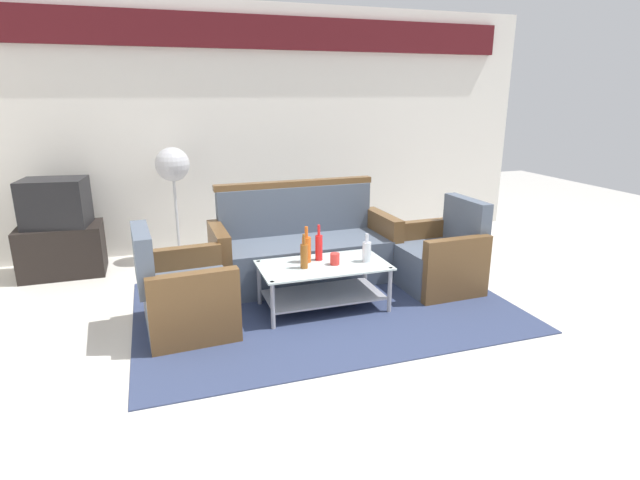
{
  "coord_description": "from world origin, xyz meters",
  "views": [
    {
      "loc": [
        -1.48,
        -3.0,
        1.83
      ],
      "look_at": [
        -0.21,
        0.8,
        0.65
      ],
      "focal_mm": 28.34,
      "sensor_mm": 36.0,
      "label": 1
    }
  ],
  "objects_px": {
    "armchair_right": "(439,259)",
    "pedestal_fan": "(173,171)",
    "television": "(55,203)",
    "coffee_table": "(323,280)",
    "bottle_orange": "(306,249)",
    "tv_stand": "(62,250)",
    "couch": "(304,250)",
    "bottle_brown": "(304,255)",
    "bottle_clear": "(367,251)",
    "armchair_left": "(184,296)",
    "bottle_red": "(319,247)",
    "cup": "(335,259)"
  },
  "relations": [
    {
      "from": "coffee_table",
      "to": "armchair_left",
      "type": "bearing_deg",
      "value": -177.91
    },
    {
      "from": "armchair_right",
      "to": "bottle_orange",
      "type": "xyz_separation_m",
      "value": [
        -1.34,
        -0.02,
        0.24
      ]
    },
    {
      "from": "armchair_right",
      "to": "coffee_table",
      "type": "relative_size",
      "value": 0.77
    },
    {
      "from": "armchair_right",
      "to": "bottle_brown",
      "type": "bearing_deg",
      "value": 94.83
    },
    {
      "from": "armchair_right",
      "to": "television",
      "type": "relative_size",
      "value": 1.31
    },
    {
      "from": "coffee_table",
      "to": "bottle_orange",
      "type": "bearing_deg",
      "value": 137.33
    },
    {
      "from": "bottle_orange",
      "to": "pedestal_fan",
      "type": "height_order",
      "value": "pedestal_fan"
    },
    {
      "from": "armchair_left",
      "to": "coffee_table",
      "type": "relative_size",
      "value": 0.77
    },
    {
      "from": "bottle_orange",
      "to": "armchair_left",
      "type": "bearing_deg",
      "value": -171.89
    },
    {
      "from": "cup",
      "to": "coffee_table",
      "type": "bearing_deg",
      "value": 160.51
    },
    {
      "from": "armchair_left",
      "to": "bottle_red",
      "type": "bearing_deg",
      "value": 94.45
    },
    {
      "from": "bottle_red",
      "to": "television",
      "type": "bearing_deg",
      "value": 145.49
    },
    {
      "from": "armchair_left",
      "to": "armchair_right",
      "type": "distance_m",
      "value": 2.4
    },
    {
      "from": "bottle_brown",
      "to": "cup",
      "type": "bearing_deg",
      "value": 0.58
    },
    {
      "from": "cup",
      "to": "armchair_left",
      "type": "bearing_deg",
      "value": -179.56
    },
    {
      "from": "armchair_right",
      "to": "cup",
      "type": "bearing_deg",
      "value": 96.28
    },
    {
      "from": "bottle_orange",
      "to": "cup",
      "type": "height_order",
      "value": "bottle_orange"
    },
    {
      "from": "armchair_left",
      "to": "bottle_orange",
      "type": "bearing_deg",
      "value": 94.44
    },
    {
      "from": "armchair_left",
      "to": "cup",
      "type": "distance_m",
      "value": 1.28
    },
    {
      "from": "armchair_left",
      "to": "bottle_red",
      "type": "xyz_separation_m",
      "value": [
        1.17,
        0.17,
        0.24
      ]
    },
    {
      "from": "coffee_table",
      "to": "tv_stand",
      "type": "bearing_deg",
      "value": 143.43
    },
    {
      "from": "bottle_orange",
      "to": "pedestal_fan",
      "type": "xyz_separation_m",
      "value": [
        -0.99,
        1.63,
        0.48
      ]
    },
    {
      "from": "armchair_left",
      "to": "bottle_brown",
      "type": "distance_m",
      "value": 1.02
    },
    {
      "from": "bottle_clear",
      "to": "pedestal_fan",
      "type": "height_order",
      "value": "pedestal_fan"
    },
    {
      "from": "couch",
      "to": "cup",
      "type": "height_order",
      "value": "couch"
    },
    {
      "from": "armchair_right",
      "to": "tv_stand",
      "type": "xyz_separation_m",
      "value": [
        -3.49,
        1.56,
        -0.03
      ]
    },
    {
      "from": "couch",
      "to": "cup",
      "type": "xyz_separation_m",
      "value": [
        0.05,
        -0.76,
        0.14
      ]
    },
    {
      "from": "pedestal_fan",
      "to": "bottle_orange",
      "type": "bearing_deg",
      "value": -58.66
    },
    {
      "from": "bottle_red",
      "to": "pedestal_fan",
      "type": "relative_size",
      "value": 0.25
    },
    {
      "from": "bottle_orange",
      "to": "tv_stand",
      "type": "height_order",
      "value": "bottle_orange"
    },
    {
      "from": "television",
      "to": "pedestal_fan",
      "type": "xyz_separation_m",
      "value": [
        1.16,
        0.05,
        0.25
      ]
    },
    {
      "from": "couch",
      "to": "armchair_left",
      "type": "height_order",
      "value": "couch"
    },
    {
      "from": "tv_stand",
      "to": "television",
      "type": "xyz_separation_m",
      "value": [
        0.0,
        0.0,
        0.5
      ]
    },
    {
      "from": "armchair_right",
      "to": "bottle_brown",
      "type": "relative_size",
      "value": 2.89
    },
    {
      "from": "bottle_clear",
      "to": "bottle_brown",
      "type": "bearing_deg",
      "value": 178.98
    },
    {
      "from": "bottle_orange",
      "to": "tv_stand",
      "type": "relative_size",
      "value": 0.4
    },
    {
      "from": "couch",
      "to": "television",
      "type": "height_order",
      "value": "television"
    },
    {
      "from": "armchair_left",
      "to": "bottle_clear",
      "type": "bearing_deg",
      "value": 86.21
    },
    {
      "from": "armchair_right",
      "to": "tv_stand",
      "type": "relative_size",
      "value": 1.06
    },
    {
      "from": "coffee_table",
      "to": "bottle_brown",
      "type": "distance_m",
      "value": 0.31
    },
    {
      "from": "bottle_red",
      "to": "pedestal_fan",
      "type": "bearing_deg",
      "value": 124.57
    },
    {
      "from": "couch",
      "to": "coffee_table",
      "type": "relative_size",
      "value": 1.65
    },
    {
      "from": "armchair_right",
      "to": "bottle_clear",
      "type": "height_order",
      "value": "armchair_right"
    },
    {
      "from": "bottle_orange",
      "to": "couch",
      "type": "bearing_deg",
      "value": 75.37
    },
    {
      "from": "armchair_right",
      "to": "bottle_clear",
      "type": "bearing_deg",
      "value": 99.83
    },
    {
      "from": "armchair_left",
      "to": "tv_stand",
      "type": "xyz_separation_m",
      "value": [
        -1.1,
        1.73,
        -0.03
      ]
    },
    {
      "from": "armchair_right",
      "to": "pedestal_fan",
      "type": "relative_size",
      "value": 0.67
    },
    {
      "from": "bottle_orange",
      "to": "cup",
      "type": "xyz_separation_m",
      "value": [
        0.21,
        -0.14,
        -0.07
      ]
    },
    {
      "from": "bottle_brown",
      "to": "bottle_orange",
      "type": "xyz_separation_m",
      "value": [
        0.06,
        0.14,
        0.01
      ]
    },
    {
      "from": "armchair_left",
      "to": "television",
      "type": "height_order",
      "value": "television"
    }
  ]
}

